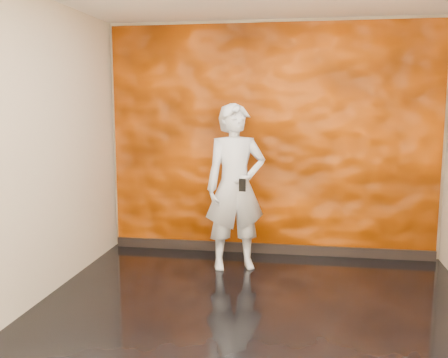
% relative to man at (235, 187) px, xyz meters
% --- Properties ---
extents(room, '(4.02, 4.02, 2.81)m').
position_rel_man_xyz_m(room, '(0.34, -1.32, 0.49)').
color(room, black).
rests_on(room, ground).
extents(feature_wall, '(3.90, 0.06, 2.75)m').
position_rel_man_xyz_m(feature_wall, '(0.34, 0.64, 0.47)').
color(feature_wall, '#D44D00').
rests_on(feature_wall, ground).
extents(baseboard, '(3.90, 0.04, 0.12)m').
position_rel_man_xyz_m(baseboard, '(0.34, 0.60, -0.85)').
color(baseboard, black).
rests_on(baseboard, ground).
extents(man, '(0.78, 0.64, 1.83)m').
position_rel_man_xyz_m(man, '(0.00, 0.00, 0.00)').
color(man, '#AAB2BC').
rests_on(man, ground).
extents(phone, '(0.07, 0.03, 0.14)m').
position_rel_man_xyz_m(phone, '(0.11, -0.25, 0.07)').
color(phone, black).
rests_on(phone, man).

